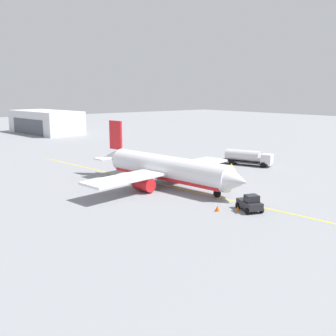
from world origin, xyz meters
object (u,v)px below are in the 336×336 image
airplane (166,169)px  safety_cone_wingtip (217,208)px  fuel_tanker (247,157)px  refueling_worker (231,168)px  pushback_tug (250,203)px  safety_cone_nose (238,208)px

airplane → safety_cone_wingtip: bearing=-12.6°
fuel_tanker → refueling_worker: bearing=-70.4°
pushback_tug → safety_cone_wingtip: 4.24m
airplane → safety_cone_nose: 16.57m
safety_cone_wingtip → pushback_tug: bearing=53.0°
refueling_worker → airplane: bearing=-87.9°
fuel_tanker → safety_cone_nose: 32.31m
airplane → fuel_tanker: airplane is taller
airplane → safety_cone_nose: size_ratio=53.92×
safety_cone_wingtip → refueling_worker: bearing=128.2°
airplane → refueling_worker: 16.42m
pushback_tug → safety_cone_nose: size_ratio=7.13×
pushback_tug → safety_cone_wingtip: pushback_tug is taller
pushback_tug → safety_cone_nose: (-1.02, -1.12, -0.72)m
fuel_tanker → refueling_worker: fuel_tanker is taller
fuel_tanker → safety_cone_nose: size_ratio=18.72×
pushback_tug → refueling_worker: bearing=137.8°
fuel_tanker → safety_cone_nose: fuel_tanker is taller
safety_cone_nose → pushback_tug: bearing=47.8°
refueling_worker → safety_cone_wingtip: bearing=-51.8°
safety_cone_wingtip → airplane: bearing=167.4°
safety_cone_nose → safety_cone_wingtip: size_ratio=0.78×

